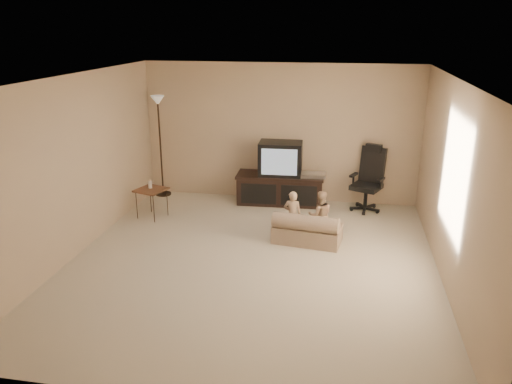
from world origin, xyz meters
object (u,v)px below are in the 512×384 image
(office_chair, at_px, (368,187))
(floor_lamp, at_px, (159,124))
(tv_stand, at_px, (281,178))
(toddler_right, at_px, (320,215))
(side_table, at_px, (151,190))
(toddler_left, at_px, (292,215))
(child_sofa, at_px, (307,230))

(office_chair, distance_m, floor_lamp, 3.97)
(tv_stand, bearing_deg, toddler_right, -64.27)
(office_chair, relative_size, side_table, 1.71)
(toddler_right, bearing_deg, tv_stand, -74.60)
(toddler_right, bearing_deg, toddler_left, -5.97)
(side_table, distance_m, toddler_left, 2.48)
(tv_stand, height_order, toddler_left, tv_stand)
(tv_stand, relative_size, office_chair, 1.40)
(office_chair, relative_size, toddler_right, 1.52)
(child_sofa, bearing_deg, office_chair, 68.03)
(office_chair, height_order, toddler_right, office_chair)
(tv_stand, xyz_separation_m, toddler_right, (0.81, -1.49, -0.09))
(child_sofa, xyz_separation_m, toddler_left, (-0.24, 0.15, 0.18))
(toddler_right, bearing_deg, floor_lamp, -39.58)
(toddler_left, height_order, toddler_right, toddler_right)
(tv_stand, xyz_separation_m, floor_lamp, (-2.29, 0.06, 0.91))
(floor_lamp, xyz_separation_m, child_sofa, (2.91, -1.75, -1.19))
(floor_lamp, relative_size, toddler_left, 2.52)
(office_chair, distance_m, child_sofa, 1.88)
(side_table, bearing_deg, toddler_right, -7.89)
(floor_lamp, bearing_deg, side_table, -78.36)
(child_sofa, xyz_separation_m, toddler_right, (0.18, 0.20, 0.18))
(floor_lamp, bearing_deg, toddler_right, -26.61)
(side_table, bearing_deg, toddler_left, -10.37)
(office_chair, relative_size, child_sofa, 1.09)
(tv_stand, xyz_separation_m, child_sofa, (0.63, -1.69, -0.28))
(tv_stand, relative_size, child_sofa, 1.53)
(side_table, distance_m, toddler_right, 2.89)
(floor_lamp, distance_m, toddler_left, 3.28)
(tv_stand, relative_size, side_table, 2.39)
(side_table, height_order, child_sofa, side_table)
(office_chair, distance_m, side_table, 3.75)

